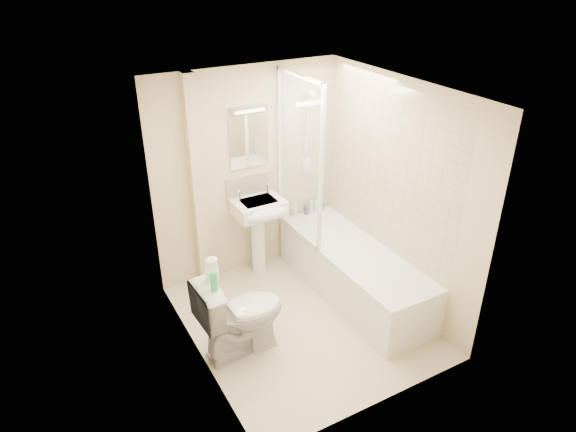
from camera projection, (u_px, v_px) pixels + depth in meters
floor at (302, 321)px, 5.34m from camera, size 2.50×2.50×0.00m
wall_back at (247, 174)px, 5.76m from camera, size 2.20×0.02×2.40m
wall_left at (192, 249)px, 4.32m from camera, size 0.02×2.50×2.40m
wall_right at (396, 195)px, 5.26m from camera, size 0.02×2.50×2.40m
ceiling at (306, 91)px, 4.24m from camera, size 2.20×2.50×0.02m
tile_back at (306, 144)px, 5.97m from camera, size 0.70×0.01×1.75m
tile_right at (387, 169)px, 5.29m from camera, size 0.01×2.10×1.75m
pipe_boxing at (197, 187)px, 5.45m from camera, size 0.12×0.12×2.40m
splashback at (251, 187)px, 5.84m from camera, size 0.60×0.02×0.30m
mirror at (249, 141)px, 5.59m from camera, size 0.46×0.01×0.60m
strip_light at (249, 108)px, 5.40m from camera, size 0.42×0.07×0.07m
bathtub at (353, 270)px, 5.67m from camera, size 0.70×2.10×0.55m
shower_screen at (299, 159)px, 5.47m from camera, size 0.04×0.92×1.80m
shower_fixture at (308, 135)px, 5.88m from camera, size 0.10×0.16×0.99m
pedestal_sink at (260, 217)px, 5.79m from camera, size 0.56×0.50×1.07m
bottle_white_a at (295, 211)px, 6.20m from camera, size 0.05×0.05×0.16m
bottle_blue at (306, 210)px, 6.28m from camera, size 0.05×0.05×0.11m
bottle_cream at (311, 207)px, 6.30m from camera, size 0.05×0.05×0.15m
bottle_white_b at (316, 206)px, 6.33m from camera, size 0.05×0.05×0.14m
bottle_green at (321, 207)px, 6.37m from camera, size 0.07×0.07×0.09m
toilet at (241, 314)px, 4.78m from camera, size 0.54×0.87×0.84m
toilet_roll_lower at (212, 275)px, 4.51m from camera, size 0.12×0.12×0.11m
toilet_roll_upper at (212, 264)px, 4.48m from camera, size 0.10×0.10×0.09m
green_bottle at (214, 281)px, 4.36m from camera, size 0.07×0.07×0.18m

